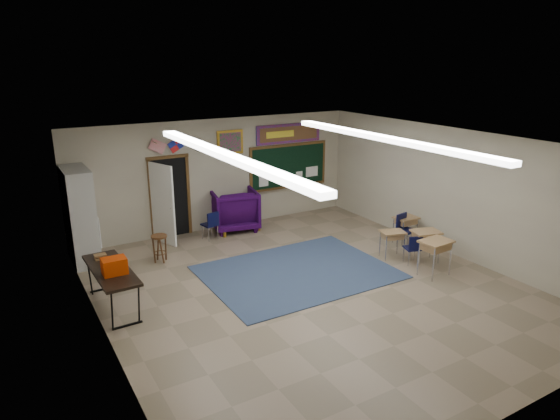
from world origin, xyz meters
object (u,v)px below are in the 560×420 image
wingback_armchair (234,209)px  wooden_stool (160,248)px  student_desk_front_left (392,243)px  student_desk_front_right (405,229)px  folding_table (113,286)px

wingback_armchair → wooden_stool: 2.76m
wingback_armchair → student_desk_front_left: (2.31, -3.75, -0.19)m
student_desk_front_left → student_desk_front_right: (0.95, 0.56, 0.02)m
folding_table → wooden_stool: size_ratio=3.01×
student_desk_front_left → folding_table: bearing=-171.2°
student_desk_front_left → wooden_stool: (-4.78, 2.54, -0.03)m
wingback_armchair → student_desk_front_right: bearing=147.3°
student_desk_front_right → wooden_stool: bearing=162.0°
student_desk_front_left → student_desk_front_right: 1.11m
student_desk_front_right → wingback_armchair: bearing=136.7°
wingback_armchair → folding_table: bearing=48.6°
wooden_stool → folding_table: bearing=-129.8°
student_desk_front_left → wooden_stool: 5.41m
student_desk_front_right → wooden_stool: 6.07m
student_desk_front_right → wooden_stool: student_desk_front_right is taller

